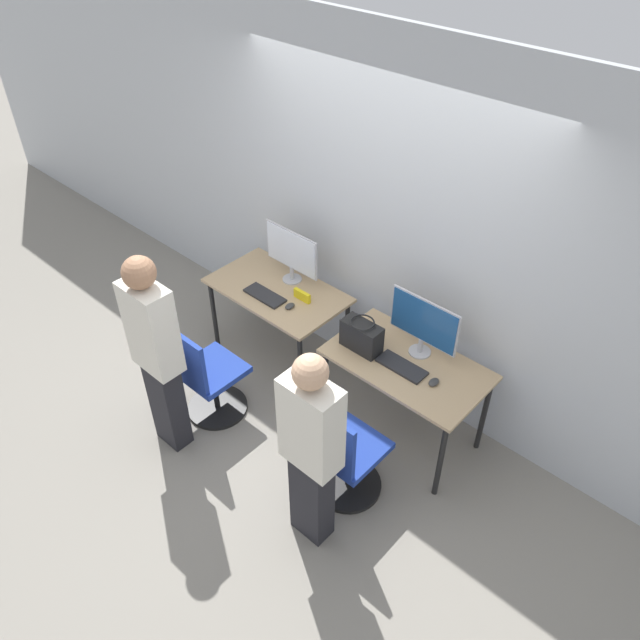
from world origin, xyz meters
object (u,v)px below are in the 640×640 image
person_left (156,350)px  office_chair_left (208,380)px  handbag (362,336)px  mouse_right (434,382)px  person_right (311,447)px  monitor_left (291,253)px  keyboard_left (265,295)px  mouse_left (290,306)px  monitor_right (424,324)px  office_chair_right (344,458)px  keyboard_right (402,367)px

person_left → office_chair_left: bearing=89.0°
handbag → mouse_right: bearing=4.6°
person_right → monitor_left: bearing=137.8°
keyboard_left → mouse_left: bearing=6.8°
person_right → office_chair_left: bearing=170.0°
mouse_right → monitor_right: bearing=141.9°
person_left → monitor_right: bearing=47.5°
keyboard_left → person_left: 1.08m
person_right → handbag: person_right is taller
handbag → office_chair_left: bearing=-140.3°
mouse_left → monitor_right: size_ratio=0.16×
office_chair_left → office_chair_right: 1.27m
office_chair_left → person_right: (1.30, -0.23, 0.48)m
keyboard_right → person_right: size_ratio=0.23×
office_chair_left → mouse_right: 1.73m
monitor_left → office_chair_left: (0.07, -1.02, -0.64)m
person_left → monitor_right: 1.84m
office_chair_left → office_chair_right: size_ratio=1.00×
keyboard_right → person_right: 1.01m
mouse_left → monitor_right: (1.05, 0.26, 0.25)m
person_left → mouse_right: person_left is taller
office_chair_right → monitor_right: bearing=91.8°
monitor_left → keyboard_right: monitor_left is taller
keyboard_left → person_right: size_ratio=0.23×
monitor_right → keyboard_right: size_ratio=1.51×
office_chair_right → keyboard_left: bearing=157.0°
monitor_left → person_left: (0.06, -1.38, -0.10)m
monitor_left → monitor_right: same height
office_chair_left → handbag: size_ratio=2.96×
monitor_left → person_right: bearing=-42.2°
mouse_left → handbag: size_ratio=0.30×
keyboard_right → office_chair_right: size_ratio=0.41×
monitor_right → person_right: 1.23m
keyboard_left → handbag: size_ratio=1.20×
office_chair_left → monitor_right: monitor_right is taller
mouse_left → handbag: handbag is taller
monitor_left → keyboard_right: size_ratio=1.51×
person_left → keyboard_right: bearing=42.5°
monitor_right → office_chair_right: monitor_right is taller
mouse_right → person_right: bearing=-100.3°
monitor_left → handbag: size_ratio=1.82×
keyboard_right → handbag: size_ratio=1.20×
mouse_left → person_left: person_left is taller
mouse_left → monitor_right: 1.11m
monitor_left → keyboard_left: size_ratio=1.51×
handbag → person_left: bearing=-129.1°
monitor_right → handbag: 0.45m
monitor_left → office_chair_left: bearing=-86.2°
monitor_right → mouse_right: size_ratio=6.06×
mouse_right → keyboard_left: bearing=-176.8°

